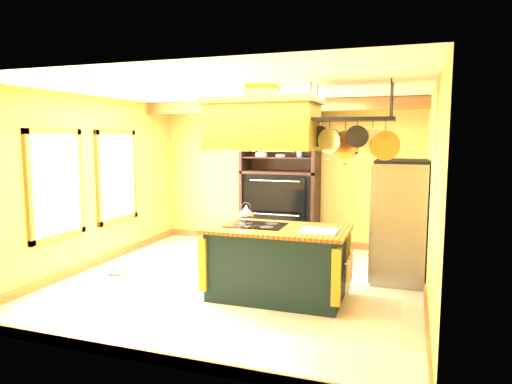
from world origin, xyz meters
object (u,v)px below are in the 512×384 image
Objects in this scene: range_hood at (262,122)px; kitchen_island at (277,262)px; refrigerator at (399,224)px; pot_rack at (352,130)px; hutch at (280,197)px.

kitchen_island is at bearing 0.22° from range_hood.
range_hood is at bearing 179.64° from kitchen_island.
refrigerator reaches higher than kitchen_island.
kitchen_island is at bearing 179.95° from pot_rack.
hutch is (-0.52, 2.67, -1.30)m from range_hood.
kitchen_island is 1.26× the size of range_hood.
kitchen_island is at bearing -74.94° from hutch.
refrigerator is (1.64, 1.28, -1.42)m from range_hood.
range_hood reaches higher than hutch.
kitchen_island is 1.66× the size of pot_rack.
pot_rack is 0.64× the size of refrigerator.
pot_rack reaches higher than refrigerator.
pot_rack is at bearing -0.62° from kitchen_island.
range_hood is 1.31× the size of pot_rack.
refrigerator is at bearing -32.86° from hutch.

